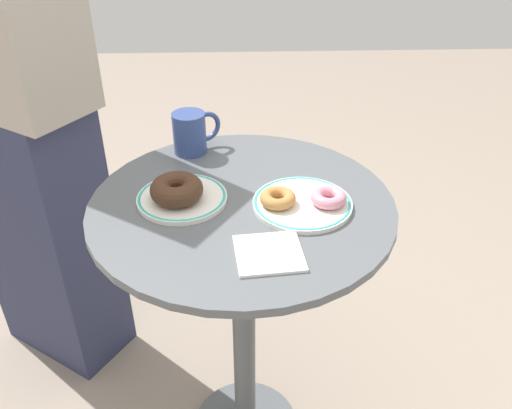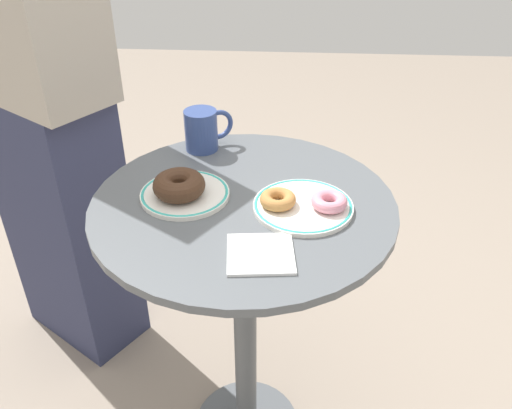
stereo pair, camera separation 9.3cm
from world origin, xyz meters
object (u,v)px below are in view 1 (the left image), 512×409
at_px(plate_left, 182,198).
at_px(paper_napkin, 269,253).
at_px(plate_right, 302,203).
at_px(person_figure, 16,117).
at_px(coffee_mug, 191,132).
at_px(donut_chocolate, 177,188).
at_px(donut_old_fashioned, 278,198).
at_px(cafe_table, 243,282).
at_px(donut_pink_frosted, 328,197).

xyz_separation_m(plate_left, paper_napkin, (0.17, -0.19, -0.00)).
xyz_separation_m(plate_right, paper_napkin, (-0.08, -0.16, -0.00)).
bearing_deg(person_figure, paper_napkin, -41.65).
xyz_separation_m(coffee_mug, person_figure, (-0.47, 0.15, -0.02)).
bearing_deg(plate_left, donut_chocolate, -144.21).
xyz_separation_m(paper_napkin, person_figure, (-0.63, 0.56, 0.03)).
bearing_deg(donut_old_fashioned, person_figure, 148.05).
xyz_separation_m(cafe_table, donut_chocolate, (-0.13, 0.00, 0.25)).
distance_m(donut_pink_frosted, coffee_mug, 0.39).
distance_m(plate_left, plate_right, 0.25).
bearing_deg(donut_chocolate, plate_right, -5.50).
relative_size(plate_left, donut_old_fashioned, 2.56).
bearing_deg(paper_napkin, plate_right, 63.67).
bearing_deg(plate_right, plate_left, 172.94).
xyz_separation_m(donut_chocolate, donut_pink_frosted, (0.31, -0.03, -0.01)).
distance_m(cafe_table, coffee_mug, 0.37).
bearing_deg(coffee_mug, plate_right, -46.34).
relative_size(plate_right, paper_napkin, 1.70).
bearing_deg(plate_right, donut_chocolate, 174.50).
height_order(cafe_table, plate_left, plate_left).
bearing_deg(person_figure, donut_chocolate, -40.02).
bearing_deg(donut_chocolate, paper_napkin, -45.41).
distance_m(plate_right, person_figure, 0.81).
height_order(donut_chocolate, coffee_mug, coffee_mug).
bearing_deg(cafe_table, plate_right, -9.26).
distance_m(coffee_mug, person_figure, 0.49).
distance_m(paper_napkin, person_figure, 0.84).
relative_size(coffee_mug, person_figure, 0.07).
bearing_deg(plate_left, cafe_table, -4.84).
bearing_deg(donut_pink_frosted, coffee_mug, 138.41).
distance_m(donut_old_fashioned, coffee_mug, 0.32).
bearing_deg(donut_old_fashioned, plate_right, 6.22).
bearing_deg(plate_left, coffee_mug, 88.03).
bearing_deg(donut_pink_frosted, donut_old_fashioned, 179.25).
distance_m(paper_napkin, coffee_mug, 0.44).
bearing_deg(donut_old_fashioned, plate_left, 169.53).
bearing_deg(donut_pink_frosted, person_figure, 151.58).
distance_m(donut_chocolate, donut_old_fashioned, 0.21).
xyz_separation_m(plate_left, donut_old_fashioned, (0.20, -0.04, 0.02)).
bearing_deg(plate_right, coffee_mug, 133.66).
xyz_separation_m(cafe_table, plate_right, (0.12, -0.02, 0.23)).
xyz_separation_m(plate_left, plate_right, (0.25, -0.03, 0.00)).
height_order(donut_chocolate, paper_napkin, donut_chocolate).
bearing_deg(cafe_table, paper_napkin, -75.30).
height_order(plate_right, donut_pink_frosted, donut_pink_frosted).
height_order(cafe_table, plate_right, plate_right).
height_order(cafe_table, person_figure, person_figure).
xyz_separation_m(donut_pink_frosted, coffee_mug, (-0.29, 0.26, 0.03)).
height_order(plate_left, coffee_mug, coffee_mug).
distance_m(donut_old_fashioned, person_figure, 0.77).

